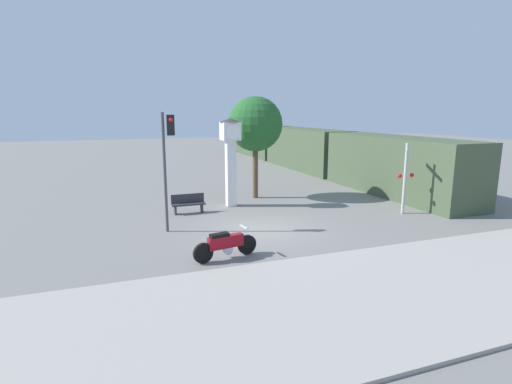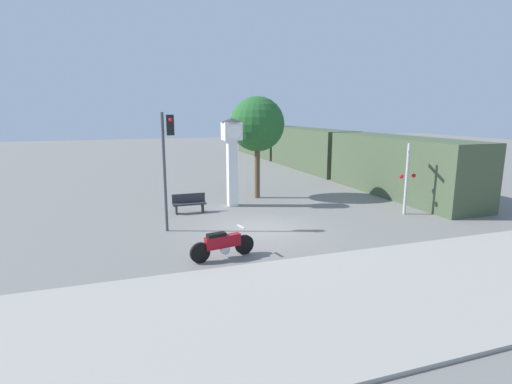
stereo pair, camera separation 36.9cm
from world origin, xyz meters
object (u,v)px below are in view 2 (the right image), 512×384
object	(u,v)px
motorcycle	(223,244)
bench	(189,203)
traffic_light	(167,151)
clock_tower	(232,149)
freight_train	(311,149)
railroad_crossing_signal	(407,176)
street_tree	(257,124)

from	to	relation	value
motorcycle	bench	world-z (taller)	motorcycle
bench	traffic_light	bearing A→B (deg)	-114.40
motorcycle	clock_tower	distance (m)	8.03
freight_train	traffic_light	xyz separation A→B (m)	(-13.62, -14.57, 1.57)
freight_train	traffic_light	size ratio (longest dim) A/B	7.11
bench	motorcycle	bearing A→B (deg)	-89.80
railroad_crossing_signal	street_tree	world-z (taller)	street_tree
traffic_light	railroad_crossing_signal	world-z (taller)	traffic_light
railroad_crossing_signal	street_tree	size ratio (longest dim) A/B	0.60
clock_tower	street_tree	bearing A→B (deg)	37.67
clock_tower	railroad_crossing_signal	world-z (taller)	clock_tower
clock_tower	traffic_light	xyz separation A→B (m)	(-3.62, -3.48, 0.29)
freight_train	bench	world-z (taller)	freight_train
motorcycle	traffic_light	distance (m)	4.86
motorcycle	traffic_light	bearing A→B (deg)	97.55
street_tree	bench	size ratio (longest dim) A/B	3.54
railroad_crossing_signal	street_tree	distance (m)	8.28
freight_train	bench	distance (m)	17.16
railroad_crossing_signal	bench	bearing A→B (deg)	159.49
street_tree	railroad_crossing_signal	bearing A→B (deg)	-46.81
clock_tower	bench	distance (m)	3.52
street_tree	motorcycle	bearing A→B (deg)	-115.88
clock_tower	freight_train	world-z (taller)	clock_tower
motorcycle	railroad_crossing_signal	xyz separation A→B (m)	(9.67, 2.89, 1.36)
traffic_light	bench	distance (m)	4.10
street_tree	clock_tower	bearing A→B (deg)	-142.33
railroad_crossing_signal	bench	world-z (taller)	railroad_crossing_signal
bench	railroad_crossing_signal	bearing A→B (deg)	-20.51
street_tree	bench	xyz separation A→B (m)	(-4.24, -2.18, -3.63)
clock_tower	bench	bearing A→B (deg)	-162.69
clock_tower	freight_train	size ratio (longest dim) A/B	0.13
clock_tower	freight_train	xyz separation A→B (m)	(10.00, 11.09, -1.28)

